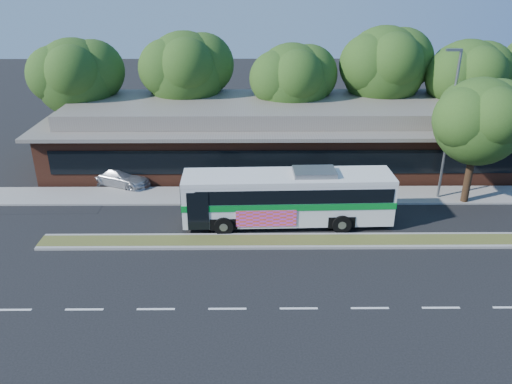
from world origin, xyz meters
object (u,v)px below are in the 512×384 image
lamp_post (449,122)px  sedan (120,176)px  transit_bus (289,194)px  sidewalk_tree (484,119)px

lamp_post → sedan: lamp_post is taller
transit_bus → sidewalk_tree: sidewalk_tree is taller
transit_bus → sidewalk_tree: 12.15m
transit_bus → sedan: (-10.71, 5.55, -1.16)m
transit_bus → sidewalk_tree: bearing=12.1°
transit_bus → sedan: 12.12m
sedan → sidewalk_tree: (22.03, -2.78, 4.59)m
lamp_post → sidewalk_tree: bearing=-15.6°
sedan → transit_bus: bearing=-95.0°
lamp_post → sidewalk_tree: (1.80, -0.50, 0.32)m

